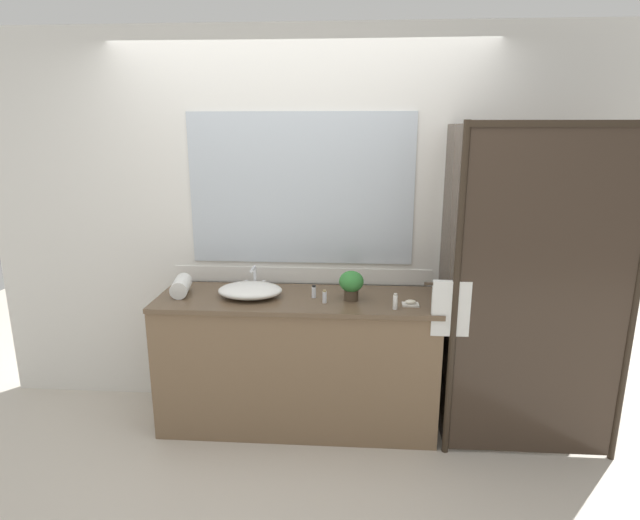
% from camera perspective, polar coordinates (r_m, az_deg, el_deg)
% --- Properties ---
extents(ground_plane, '(8.00, 8.00, 0.00)m').
position_cam_1_polar(ground_plane, '(3.72, -2.42, -17.38)').
color(ground_plane, beige).
extents(wall_back_with_mirror, '(4.40, 0.06, 2.60)m').
position_cam_1_polar(wall_back_with_mirror, '(3.56, -2.03, 3.87)').
color(wall_back_with_mirror, silver).
rests_on(wall_back_with_mirror, ground_plane).
extents(vanity_cabinet, '(1.80, 0.58, 0.90)m').
position_cam_1_polar(vanity_cabinet, '(3.51, -2.48, -11.04)').
color(vanity_cabinet, brown).
rests_on(vanity_cabinet, ground_plane).
extents(shower_enclosure, '(1.20, 0.59, 2.00)m').
position_cam_1_polar(shower_enclosure, '(3.23, 20.14, -3.34)').
color(shower_enclosure, '#2D2319').
rests_on(shower_enclosure, ground_plane).
extents(sink_basin, '(0.41, 0.32, 0.09)m').
position_cam_1_polar(sink_basin, '(3.36, -7.72, -3.34)').
color(sink_basin, white).
rests_on(sink_basin, vanity_cabinet).
extents(faucet, '(0.17, 0.14, 0.16)m').
position_cam_1_polar(faucet, '(3.50, -7.21, -2.36)').
color(faucet, silver).
rests_on(faucet, vanity_cabinet).
extents(potted_plant, '(0.15, 0.15, 0.19)m').
position_cam_1_polar(potted_plant, '(3.25, 3.48, -2.59)').
color(potted_plant, '#473828').
rests_on(potted_plant, vanity_cabinet).
extents(soap_dish, '(0.10, 0.07, 0.04)m').
position_cam_1_polar(soap_dish, '(3.22, 9.96, -4.73)').
color(soap_dish, silver).
rests_on(soap_dish, vanity_cabinet).
extents(amenity_bottle_lotion, '(0.03, 0.03, 0.08)m').
position_cam_1_polar(amenity_bottle_lotion, '(3.31, -0.69, -3.54)').
color(amenity_bottle_lotion, silver).
rests_on(amenity_bottle_lotion, vanity_cabinet).
extents(amenity_bottle_shampoo, '(0.03, 0.03, 0.08)m').
position_cam_1_polar(amenity_bottle_shampoo, '(3.21, 0.51, -4.07)').
color(amenity_bottle_shampoo, silver).
rests_on(amenity_bottle_shampoo, vanity_cabinet).
extents(amenity_bottle_body_wash, '(0.03, 0.03, 0.10)m').
position_cam_1_polar(amenity_bottle_body_wash, '(3.13, 8.30, -4.58)').
color(amenity_bottle_body_wash, white).
rests_on(amenity_bottle_body_wash, vanity_cabinet).
extents(rolled_towel_near_edge, '(0.15, 0.25, 0.11)m').
position_cam_1_polar(rolled_towel_near_edge, '(3.49, -15.07, -2.78)').
color(rolled_towel_near_edge, white).
rests_on(rolled_towel_near_edge, vanity_cabinet).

